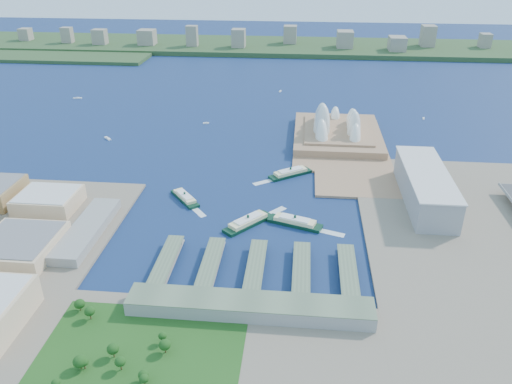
# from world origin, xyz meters

# --- Properties ---
(ground) EXTENTS (3000.00, 3000.00, 0.00)m
(ground) POSITION_xyz_m (0.00, 0.00, 0.00)
(ground) COLOR #11204F
(ground) RESTS_ON ground
(east_land) EXTENTS (240.00, 500.00, 3.00)m
(east_land) POSITION_xyz_m (240.00, -50.00, 1.50)
(east_land) COLOR #7A6E5E
(east_land) RESTS_ON ground
(peninsula) EXTENTS (135.00, 220.00, 3.00)m
(peninsula) POSITION_xyz_m (107.50, 260.00, 1.50)
(peninsula) COLOR #9D7555
(peninsula) RESTS_ON ground
(far_shore) EXTENTS (2200.00, 260.00, 12.00)m
(far_shore) POSITION_xyz_m (0.00, 980.00, 6.00)
(far_shore) COLOR #2D4926
(far_shore) RESTS_ON ground
(opera_house) EXTENTS (134.00, 180.00, 58.00)m
(opera_house) POSITION_xyz_m (105.00, 280.00, 32.00)
(opera_house) COLOR white
(opera_house) RESTS_ON peninsula
(toaster_building) EXTENTS (45.00, 155.00, 35.00)m
(toaster_building) POSITION_xyz_m (195.00, 80.00, 20.50)
(toaster_building) COLOR gray
(toaster_building) RESTS_ON east_land
(ferry_wharves) EXTENTS (184.00, 90.00, 9.30)m
(ferry_wharves) POSITION_xyz_m (14.00, -75.00, 4.65)
(ferry_wharves) COLOR #57694F
(ferry_wharves) RESTS_ON ground
(terminal_building) EXTENTS (200.00, 28.00, 12.00)m
(terminal_building) POSITION_xyz_m (15.00, -135.00, 9.00)
(terminal_building) COLOR gray
(terminal_building) RESTS_ON south_land
(park) EXTENTS (150.00, 110.00, 16.00)m
(park) POSITION_xyz_m (-60.00, -190.00, 11.00)
(park) COLOR #194714
(park) RESTS_ON south_land
(far_skyline) EXTENTS (1900.00, 140.00, 55.00)m
(far_skyline) POSITION_xyz_m (0.00, 960.00, 39.50)
(far_skyline) COLOR gray
(far_skyline) RESTS_ON far_shore
(ferry_a) EXTENTS (42.96, 49.50, 9.92)m
(ferry_a) POSITION_xyz_m (-83.21, 59.45, 4.96)
(ferry_a) COLOR black
(ferry_a) RESTS_ON ground
(ferry_b) EXTENTS (57.25, 46.60, 11.23)m
(ferry_b) POSITION_xyz_m (38.49, 139.57, 5.62)
(ferry_b) COLOR black
(ferry_b) RESTS_ON ground
(ferry_c) EXTENTS (51.84, 56.60, 11.59)m
(ferry_c) POSITION_xyz_m (-2.44, 9.15, 5.79)
(ferry_c) COLOR black
(ferry_c) RESTS_ON ground
(ferry_d) EXTENTS (61.24, 33.65, 11.26)m
(ferry_d) POSITION_xyz_m (47.58, 14.38, 5.63)
(ferry_d) COLOR black
(ferry_d) RESTS_ON ground
(boat_a) EXTENTS (14.31, 14.11, 3.10)m
(boat_a) POSITION_xyz_m (-246.28, 244.30, 1.55)
(boat_a) COLOR white
(boat_a) RESTS_ON ground
(boat_b) EXTENTS (10.62, 5.30, 2.74)m
(boat_b) POSITION_xyz_m (-108.83, 329.52, 1.37)
(boat_b) COLOR white
(boat_b) RESTS_ON ground
(boat_c) EXTENTS (5.20, 11.00, 2.38)m
(boat_c) POSITION_xyz_m (257.25, 390.32, 1.19)
(boat_c) COLOR white
(boat_c) RESTS_ON ground
(boat_d) EXTENTS (16.65, 6.82, 2.74)m
(boat_d) POSITION_xyz_m (-382.94, 449.90, 1.37)
(boat_d) COLOR white
(boat_d) RESTS_ON ground
(boat_e) EXTENTS (4.95, 11.17, 2.65)m
(boat_e) POSITION_xyz_m (3.74, 537.01, 1.32)
(boat_e) COLOR white
(boat_e) RESTS_ON ground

